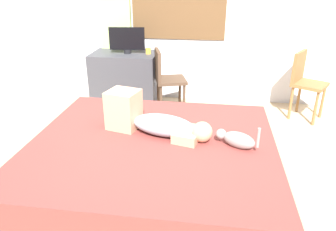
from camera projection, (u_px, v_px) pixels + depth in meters
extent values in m
plane|color=tan|center=(155.00, 192.00, 2.86)|extent=(16.00, 16.00, 0.00)
cube|color=#997A56|center=(153.00, 183.00, 2.86)|extent=(2.06, 1.88, 0.14)
cube|color=brown|center=(153.00, 159.00, 2.76)|extent=(2.00, 1.83, 0.35)
ellipsoid|color=#8C939E|center=(164.00, 125.00, 2.77)|extent=(0.61, 0.39, 0.17)
sphere|color=tan|center=(202.00, 132.00, 2.66)|extent=(0.17, 0.17, 0.17)
cube|color=tan|center=(124.00, 109.00, 2.87)|extent=(0.31, 0.30, 0.34)
cube|color=tan|center=(188.00, 134.00, 2.72)|extent=(0.26, 0.32, 0.08)
ellipsoid|color=gray|center=(239.00, 140.00, 2.57)|extent=(0.28, 0.21, 0.13)
sphere|color=gray|center=(221.00, 134.00, 2.65)|extent=(0.08, 0.08, 0.08)
cylinder|color=gray|center=(258.00, 138.00, 2.47)|extent=(0.03, 0.03, 0.16)
cube|color=#38383D|center=(125.00, 79.00, 4.64)|extent=(0.90, 0.56, 0.74)
cylinder|color=black|center=(128.00, 51.00, 4.48)|extent=(0.10, 0.10, 0.05)
cube|color=black|center=(127.00, 39.00, 4.41)|extent=(0.48, 0.08, 0.30)
cylinder|color=gold|center=(148.00, 51.00, 4.44)|extent=(0.07, 0.07, 0.08)
cylinder|color=#4C3828|center=(180.00, 93.00, 4.55)|extent=(0.04, 0.04, 0.44)
cylinder|color=#4C3828|center=(184.00, 101.00, 4.28)|extent=(0.04, 0.04, 0.44)
cylinder|color=#4C3828|center=(158.00, 94.00, 4.51)|extent=(0.04, 0.04, 0.44)
cylinder|color=#4C3828|center=(161.00, 102.00, 4.23)|extent=(0.04, 0.04, 0.44)
cube|color=#4C3828|center=(171.00, 80.00, 4.30)|extent=(0.47, 0.47, 0.04)
cube|color=#4C3828|center=(158.00, 65.00, 4.19)|extent=(0.15, 0.38, 0.38)
cylinder|color=brown|center=(322.00, 102.00, 4.24)|extent=(0.04, 0.04, 0.44)
cylinder|color=brown|center=(315.00, 109.00, 4.03)|extent=(0.04, 0.04, 0.44)
cylinder|color=brown|center=(299.00, 97.00, 4.42)|extent=(0.04, 0.04, 0.44)
cylinder|color=brown|center=(291.00, 103.00, 4.20)|extent=(0.04, 0.04, 0.44)
cube|color=brown|center=(310.00, 85.00, 4.13)|extent=(0.52, 0.52, 0.04)
cube|color=brown|center=(299.00, 66.00, 4.14)|extent=(0.23, 0.35, 0.38)
cube|color=#ADCC75|center=(115.00, 7.00, 4.54)|extent=(0.44, 0.06, 2.62)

